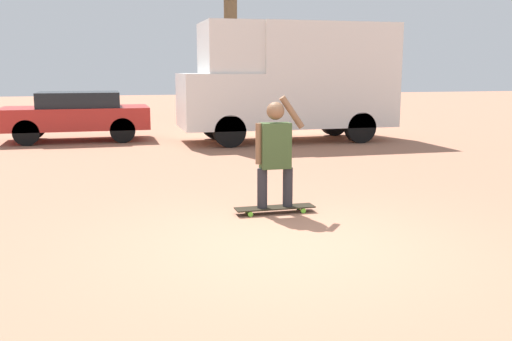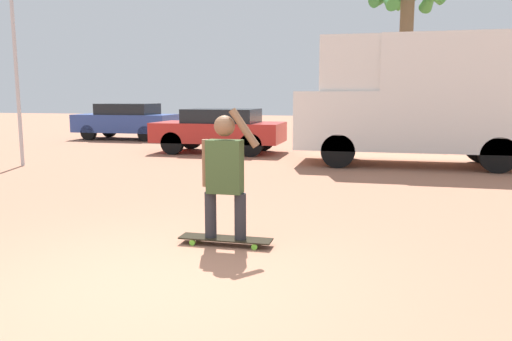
# 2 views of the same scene
# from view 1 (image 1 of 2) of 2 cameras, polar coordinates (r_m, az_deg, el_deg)

# --- Properties ---
(ground_plane) EXTENTS (80.00, 80.00, 0.00)m
(ground_plane) POSITION_cam_1_polar(r_m,az_deg,el_deg) (6.62, 3.04, -7.41)
(ground_plane) COLOR #A36B51
(skateboard) EXTENTS (1.13, 0.26, 0.09)m
(skateboard) POSITION_cam_1_polar(r_m,az_deg,el_deg) (8.01, 1.90, -3.76)
(skateboard) COLOR black
(skateboard) RESTS_ON ground_plane
(person_skateboarder) EXTENTS (0.70, 0.25, 1.55)m
(person_skateboarder) POSITION_cam_1_polar(r_m,az_deg,el_deg) (7.85, 1.93, 2.24)
(person_skateboarder) COLOR #28282D
(person_skateboarder) RESTS_ON skateboard
(camper_van) EXTENTS (5.91, 2.15, 3.24)m
(camper_van) POSITION_cam_1_polar(r_m,az_deg,el_deg) (16.09, 3.58, 9.20)
(camper_van) COLOR black
(camper_van) RESTS_ON ground_plane
(parked_car_red) EXTENTS (3.99, 1.84, 1.37)m
(parked_car_red) POSITION_cam_1_polar(r_m,az_deg,el_deg) (16.89, -17.48, 5.39)
(parked_car_red) COLOR black
(parked_car_red) RESTS_ON ground_plane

